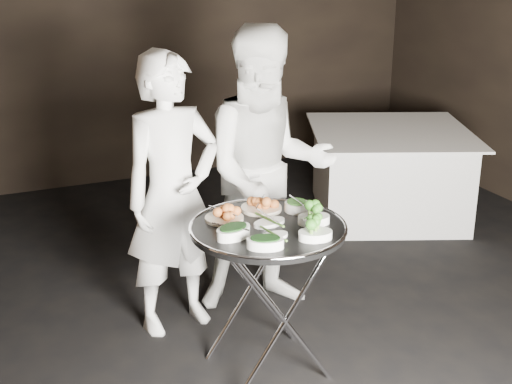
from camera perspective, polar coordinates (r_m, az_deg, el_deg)
name	(u,v)px	position (r m, az deg, el deg)	size (l,w,h in m)	color
floor	(276,378)	(3.89, 1.59, -14.68)	(6.00, 7.00, 0.05)	black
wall_back	(108,18)	(6.60, -11.72, 13.47)	(6.00, 0.05, 3.00)	black
tray_stand	(268,293)	(3.69, 0.94, -8.06)	(0.55, 0.46, 0.80)	silver
serving_tray	(268,228)	(3.54, 0.97, -2.90)	(0.79, 0.79, 0.04)	black
potato_plate_a	(224,214)	(3.60, -2.56, -1.79)	(0.20, 0.20, 0.07)	beige
potato_plate_b	(261,204)	(3.73, 0.43, -0.96)	(0.21, 0.21, 0.08)	beige
greens_bowl	(297,205)	(3.72, 3.28, -1.03)	(0.13, 0.13, 0.07)	silver
asparagus_plate_a	(269,221)	(3.55, 1.07, -2.37)	(0.20, 0.14, 0.04)	silver
asparagus_plate_b	(273,235)	(3.39, 1.39, -3.48)	(0.17, 0.12, 0.03)	silver
spinach_bowl_a	(233,230)	(3.39, -1.82, -3.09)	(0.22, 0.18, 0.08)	silver
spinach_bowl_b	(265,241)	(3.28, 0.75, -3.97)	(0.20, 0.17, 0.07)	silver
broccoli_bowl_a	(314,218)	(3.57, 4.65, -2.06)	(0.18, 0.15, 0.07)	silver
broccoli_bowl_b	(315,233)	(3.39, 4.77, -3.29)	(0.18, 0.15, 0.07)	silver
serving_utensils	(266,211)	(3.58, 0.77, -1.54)	(0.59, 0.42, 0.01)	silver
waiter_left	(173,195)	(4.01, -6.68, -0.24)	(0.59, 0.39, 1.62)	white
waiter_right	(267,172)	(4.22, 0.92, 1.61)	(0.84, 0.65, 1.72)	white
dining_table	(389,173)	(5.92, 10.56, 1.54)	(1.25, 1.25, 0.71)	white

